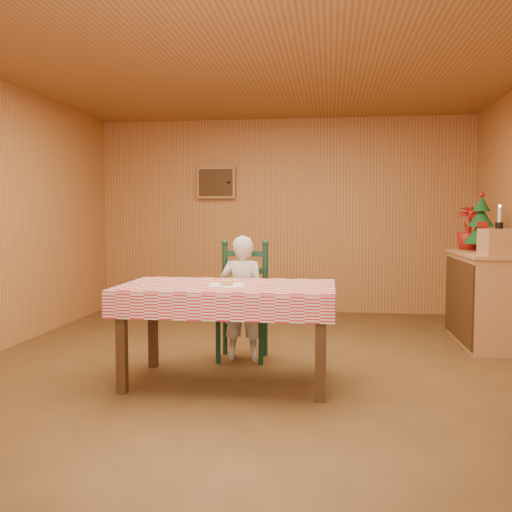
{
  "coord_description": "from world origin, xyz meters",
  "views": [
    {
      "loc": [
        0.64,
        -4.71,
        1.3
      ],
      "look_at": [
        0.0,
        0.2,
        0.95
      ],
      "focal_mm": 40.0,
      "sensor_mm": 36.0,
      "label": 1
    }
  ],
  "objects_px": {
    "ladder_chair": "(243,303)",
    "crate": "(499,242)",
    "shelf_unit": "(484,298)",
    "christmas_tree": "(481,224)",
    "dining_table": "(228,295)",
    "seated_child": "(242,298)"
  },
  "relations": [
    {
      "from": "ladder_chair",
      "to": "crate",
      "type": "xyz_separation_m",
      "value": [
        2.34,
        0.47,
        0.55
      ]
    },
    {
      "from": "shelf_unit",
      "to": "christmas_tree",
      "type": "relative_size",
      "value": 2.0
    },
    {
      "from": "ladder_chair",
      "to": "christmas_tree",
      "type": "height_order",
      "value": "christmas_tree"
    },
    {
      "from": "seated_child",
      "to": "christmas_tree",
      "type": "bearing_deg",
      "value": -153.4
    },
    {
      "from": "christmas_tree",
      "to": "seated_child",
      "type": "bearing_deg",
      "value": -153.4
    },
    {
      "from": "dining_table",
      "to": "crate",
      "type": "bearing_deg",
      "value": 28.15
    },
    {
      "from": "dining_table",
      "to": "crate",
      "type": "relative_size",
      "value": 5.52
    },
    {
      "from": "ladder_chair",
      "to": "crate",
      "type": "distance_m",
      "value": 2.45
    },
    {
      "from": "seated_child",
      "to": "shelf_unit",
      "type": "xyz_separation_m",
      "value": [
        2.33,
        0.92,
        -0.1
      ]
    },
    {
      "from": "dining_table",
      "to": "shelf_unit",
      "type": "xyz_separation_m",
      "value": [
        2.33,
        1.65,
        -0.22
      ]
    },
    {
      "from": "ladder_chair",
      "to": "christmas_tree",
      "type": "relative_size",
      "value": 1.74
    },
    {
      "from": "dining_table",
      "to": "ladder_chair",
      "type": "relative_size",
      "value": 1.53
    },
    {
      "from": "dining_table",
      "to": "shelf_unit",
      "type": "relative_size",
      "value": 1.34
    },
    {
      "from": "ladder_chair",
      "to": "shelf_unit",
      "type": "bearing_deg",
      "value": 20.37
    },
    {
      "from": "ladder_chair",
      "to": "christmas_tree",
      "type": "bearing_deg",
      "value": 25.48
    },
    {
      "from": "christmas_tree",
      "to": "shelf_unit",
      "type": "bearing_deg",
      "value": -91.98
    },
    {
      "from": "ladder_chair",
      "to": "christmas_tree",
      "type": "xyz_separation_m",
      "value": [
        2.34,
        1.12,
        0.71
      ]
    },
    {
      "from": "ladder_chair",
      "to": "crate",
      "type": "height_order",
      "value": "crate"
    },
    {
      "from": "crate",
      "to": "christmas_tree",
      "type": "relative_size",
      "value": 0.48
    },
    {
      "from": "shelf_unit",
      "to": "crate",
      "type": "xyz_separation_m",
      "value": [
        0.01,
        -0.4,
        0.59
      ]
    },
    {
      "from": "shelf_unit",
      "to": "crate",
      "type": "bearing_deg",
      "value": -88.77
    },
    {
      "from": "ladder_chair",
      "to": "shelf_unit",
      "type": "relative_size",
      "value": 0.87
    }
  ]
}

